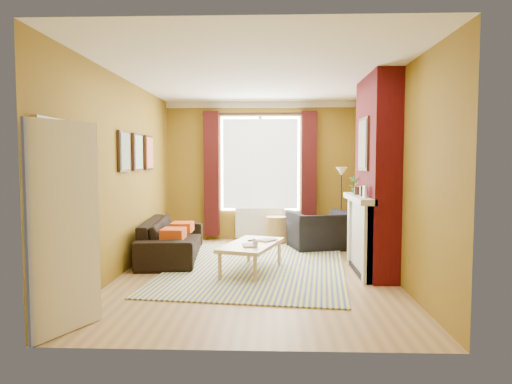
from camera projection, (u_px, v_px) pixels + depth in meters
ground at (255, 272)px, 6.63m from camera, size 5.50×5.50×0.00m
room_walls at (299, 176)px, 6.79m from camera, size 3.82×5.54×2.83m
striped_rug at (257, 267)px, 6.88m from camera, size 2.97×3.84×0.02m
sofa at (172, 239)px, 7.58m from camera, size 1.05×2.27×0.64m
armchair at (320, 230)px, 8.33m from camera, size 1.26×1.16×0.69m
coffee_table at (251, 246)px, 6.61m from camera, size 0.98×1.40×0.42m
wicker_stool at (276, 230)px, 9.00m from camera, size 0.44×0.44×0.51m
floor_lamp at (341, 184)px, 8.60m from camera, size 0.26×0.26×1.49m
book_a at (243, 246)px, 6.36m from camera, size 0.22×0.27×0.02m
book_b at (262, 239)px, 6.89m from camera, size 0.33×0.33×0.02m
mug at (255, 244)px, 6.34m from camera, size 0.10×0.10×0.09m
tv_remote at (252, 240)px, 6.82m from camera, size 0.11×0.15×0.02m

